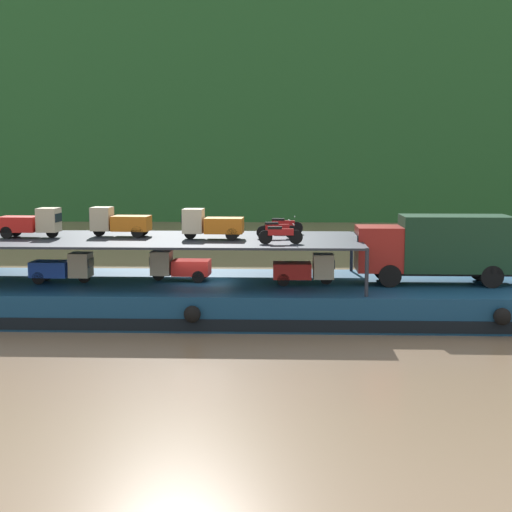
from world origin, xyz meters
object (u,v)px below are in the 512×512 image
mini_truck_lower_aft (63,268)px  motorcycle_upper_port (280,234)px  mini_truck_upper_mid (31,223)px  mini_truck_lower_mid (179,266)px  motorcycle_upper_stbd (283,225)px  motorcycle_upper_centre (277,229)px  mini_truck_lower_fore (305,269)px  covered_lorry (437,247)px  mini_truck_upper_fore (120,222)px  cargo_barge (203,298)px  mini_truck_upper_bow (212,224)px

mini_truck_lower_aft → motorcycle_upper_port: 10.21m
mini_truck_upper_mid → motorcycle_upper_port: size_ratio=1.46×
mini_truck_lower_aft → mini_truck_lower_mid: same height
mini_truck_upper_mid → motorcycle_upper_port: (11.51, -2.22, -0.26)m
mini_truck_lower_mid → motorcycle_upper_stbd: size_ratio=1.46×
mini_truck_upper_mid → motorcycle_upper_centre: size_ratio=1.47×
mini_truck_lower_fore → motorcycle_upper_stbd: size_ratio=1.45×
covered_lorry → mini_truck_upper_fore: (-14.59, 0.89, 1.00)m
cargo_barge → mini_truck_lower_mid: mini_truck_lower_mid is taller
cargo_barge → motorcycle_upper_stbd: (3.65, 2.21, 3.18)m
covered_lorry → mini_truck_lower_aft: bearing=-178.9°
mini_truck_upper_bow → motorcycle_upper_stbd: (3.21, 2.52, -0.26)m
cargo_barge → motorcycle_upper_port: motorcycle_upper_port is taller
cargo_barge → mini_truck_upper_fore: 5.31m
mini_truck_lower_aft → mini_truck_upper_bow: 7.11m
mini_truck_lower_fore → motorcycle_upper_stbd: bearing=109.6°
motorcycle_upper_stbd → motorcycle_upper_centre: bearing=-97.1°
mini_truck_lower_fore → motorcycle_upper_port: motorcycle_upper_port is taller
mini_truck_upper_mid → motorcycle_upper_centre: bearing=-0.2°
mini_truck_upper_mid → mini_truck_upper_fore: same height
mini_truck_lower_mid → mini_truck_upper_bow: mini_truck_upper_bow is taller
cargo_barge → motorcycle_upper_centre: bearing=0.3°
mini_truck_upper_fore → motorcycle_upper_port: (7.53, -2.88, -0.26)m
mini_truck_lower_mid → mini_truck_upper_mid: mini_truck_upper_mid is taller
mini_truck_lower_aft → mini_truck_upper_fore: mini_truck_upper_fore is taller
mini_truck_upper_fore → motorcycle_upper_stbd: bearing=11.2°
mini_truck_lower_aft → motorcycle_upper_centre: size_ratio=1.47×
mini_truck_lower_mid → mini_truck_upper_bow: size_ratio=1.00×
covered_lorry → motorcycle_upper_stbd: (-6.95, 2.40, 0.74)m
mini_truck_lower_mid → mini_truck_upper_bow: bearing=-18.1°
mini_truck_lower_aft → mini_truck_upper_mid: (-1.59, 0.57, 2.00)m
mini_truck_upper_bow → motorcycle_upper_centre: mini_truck_upper_bow is taller
mini_truck_upper_fore → motorcycle_upper_centre: mini_truck_upper_fore is taller
mini_truck_upper_mid → mini_truck_upper_bow: same height
covered_lorry → mini_truck_lower_mid: bearing=178.1°
mini_truck_lower_mid → mini_truck_lower_fore: (5.77, -0.77, 0.00)m
covered_lorry → motorcycle_upper_port: covered_lorry is taller
mini_truck_lower_aft → mini_truck_upper_bow: bearing=1.8°
mini_truck_upper_fore → motorcycle_upper_stbd: 7.79m
covered_lorry → mini_truck_upper_bow: 10.21m
mini_truck_upper_bow → motorcycle_upper_stbd: size_ratio=1.46×
covered_lorry → motorcycle_upper_port: size_ratio=4.14×
covered_lorry → mini_truck_upper_fore: bearing=176.5°
mini_truck_lower_mid → mini_truck_upper_bow: (1.57, -0.51, 2.00)m
cargo_barge → mini_truck_lower_fore: bearing=-7.0°
motorcycle_upper_centre → motorcycle_upper_stbd: 2.21m
motorcycle_upper_port → cargo_barge: bearing=148.5°
cargo_barge → motorcycle_upper_stbd: motorcycle_upper_stbd is taller
cargo_barge → motorcycle_upper_centre: motorcycle_upper_centre is taller
mini_truck_upper_mid → mini_truck_upper_fore: 4.03m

